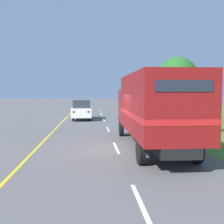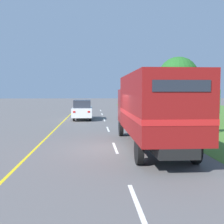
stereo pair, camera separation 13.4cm
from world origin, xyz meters
TOP-DOWN VIEW (x-y plane):
  - ground_plane at (0.00, 0.00)m, footprint 200.00×200.00m
  - edge_line_yellow at (-3.70, 13.73)m, footprint 0.12×63.06m
  - centre_dash_nearest at (0.00, -6.43)m, footprint 0.12×2.60m
  - centre_dash_near at (0.00, 0.17)m, footprint 0.12×2.60m
  - centre_dash_mid_a at (0.00, 6.77)m, footprint 0.12×2.60m
  - centre_dash_mid_b at (0.00, 13.37)m, footprint 0.12×2.60m
  - centre_dash_far at (0.00, 19.97)m, footprint 0.12×2.60m
  - centre_dash_farthest at (0.00, 26.57)m, footprint 0.12×2.60m
  - horse_trailer_truck at (1.66, -0.25)m, footprint 2.44×8.90m
  - lead_car_white at (-2.04, 13.76)m, footprint 1.80×4.44m
  - highway_sign at (5.81, 4.22)m, footprint 2.29×0.09m
  - roadside_tree_mid at (8.02, 16.68)m, footprint 4.30×4.30m
  - roadside_tree_far at (11.08, 25.35)m, footprint 3.19×3.19m
  - delineator_post at (4.22, 3.23)m, footprint 0.08×0.08m

SIDE VIEW (x-z plane):
  - ground_plane at x=0.00m, z-range 0.00..0.00m
  - edge_line_yellow at x=-3.70m, z-range 0.00..0.01m
  - centre_dash_nearest at x=0.00m, z-range 0.00..0.01m
  - centre_dash_near at x=0.00m, z-range 0.00..0.01m
  - centre_dash_mid_a at x=0.00m, z-range 0.00..0.01m
  - centre_dash_mid_b at x=0.00m, z-range 0.00..0.01m
  - centre_dash_far at x=0.00m, z-range 0.00..0.01m
  - centre_dash_farthest at x=0.00m, z-range 0.00..0.01m
  - delineator_post at x=4.22m, z-range 0.03..0.98m
  - lead_car_white at x=-2.04m, z-range 0.01..1.87m
  - highway_sign at x=5.81m, z-range 0.40..3.16m
  - horse_trailer_truck at x=1.66m, z-range 0.23..3.60m
  - roadside_tree_far at x=11.08m, z-range 1.00..6.23m
  - roadside_tree_mid at x=8.02m, z-range 1.01..7.35m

